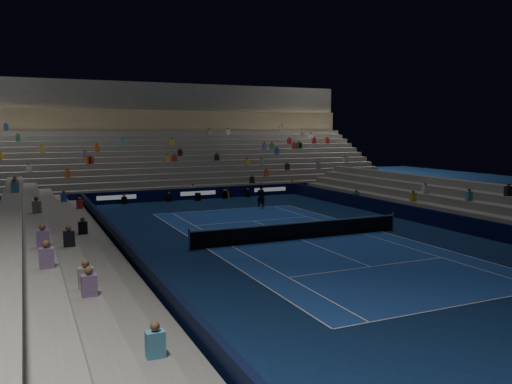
% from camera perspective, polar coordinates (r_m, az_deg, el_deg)
% --- Properties ---
extents(ground, '(90.00, 90.00, 0.00)m').
position_cam_1_polar(ground, '(28.99, 4.89, -5.22)').
color(ground, '#0B1F44').
rests_on(ground, ground).
extents(court_surface, '(10.97, 23.77, 0.01)m').
position_cam_1_polar(court_surface, '(28.99, 4.89, -5.21)').
color(court_surface, '#1A4092').
rests_on(court_surface, ground).
extents(sponsor_barrier_far, '(44.00, 0.25, 1.00)m').
position_cam_1_polar(sponsor_barrier_far, '(45.74, -6.44, -0.17)').
color(sponsor_barrier_far, black).
rests_on(sponsor_barrier_far, ground).
extents(sponsor_barrier_east, '(0.25, 37.00, 1.00)m').
position_cam_1_polar(sponsor_barrier_east, '(34.60, 19.10, -2.76)').
color(sponsor_barrier_east, black).
rests_on(sponsor_barrier_east, ground).
extents(sponsor_barrier_west, '(0.25, 37.00, 1.00)m').
position_cam_1_polar(sponsor_barrier_west, '(25.70, -14.47, -5.84)').
color(sponsor_barrier_west, black).
rests_on(sponsor_barrier_west, ground).
extents(grandstand_main, '(44.00, 15.20, 11.20)m').
position_cam_1_polar(grandstand_main, '(54.50, -9.51, 3.94)').
color(grandstand_main, slate).
rests_on(grandstand_main, ground).
extents(grandstand_east, '(5.00, 37.00, 2.50)m').
position_cam_1_polar(grandstand_east, '(36.98, 23.04, -1.68)').
color(grandstand_east, gray).
rests_on(grandstand_east, ground).
extents(grandstand_west, '(5.00, 37.00, 2.50)m').
position_cam_1_polar(grandstand_west, '(25.28, -22.29, -5.38)').
color(grandstand_west, slate).
rests_on(grandstand_west, ground).
extents(tennis_net, '(12.90, 0.10, 1.10)m').
position_cam_1_polar(tennis_net, '(28.89, 4.90, -4.24)').
color(tennis_net, '#B2B2B7').
rests_on(tennis_net, ground).
extents(tennis_player, '(0.71, 0.50, 1.84)m').
position_cam_1_polar(tennis_player, '(40.04, 0.53, -0.51)').
color(tennis_player, black).
rests_on(tennis_player, ground).
extents(broadcast_camera, '(0.65, 1.03, 0.65)m').
position_cam_1_polar(broadcast_camera, '(44.83, -6.41, -0.52)').
color(broadcast_camera, black).
rests_on(broadcast_camera, ground).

